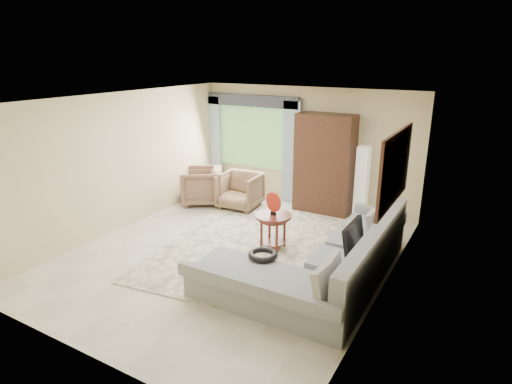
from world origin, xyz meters
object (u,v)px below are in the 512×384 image
Objects in this scene: tv_screen at (354,238)px; armchair_left at (202,186)px; potted_plant at (218,185)px; sectional_sofa at (329,268)px; floor_lamp at (362,182)px; coffee_table at (273,231)px; armoire at (325,164)px; armchair_right at (240,191)px.

tv_screen is 0.83× the size of armchair_left.
potted_plant is at bearing 148.97° from tv_screen.
sectional_sofa is at bearing -35.10° from potted_plant.
floor_lamp is (3.37, 0.94, 0.34)m from armchair_left.
coffee_table is 0.30× the size of armoire.
floor_lamp reaches higher than armchair_right.
armoire reaches higher than armchair_right.
tv_screen is 3.74m from armchair_right.
armoire is at bearing 18.35° from armchair_right.
armchair_left is at bearing 152.23° from coffee_table.
armchair_right is at bearing 142.94° from sectional_sofa.
armchair_right is at bearing 137.11° from coffee_table.
armchair_right is at bearing -162.72° from floor_lamp.
armchair_left is at bearing 152.06° from sectional_sofa.
coffee_table is 2.20m from armchair_right.
floor_lamp is (2.47, 0.77, 0.36)m from armchair_right.
floor_lamp is (-0.70, 2.73, 0.03)m from tv_screen.
armchair_left is (-3.81, 2.02, 0.12)m from sectional_sofa.
tv_screen is 0.35× the size of armoire.
floor_lamp is (3.42, 0.25, 0.51)m from potted_plant.
armchair_left is (-2.52, 1.33, 0.08)m from coffee_table.
armoire is at bearing 113.06° from sectional_sofa.
armchair_right is 2.61m from floor_lamp.
tv_screen is at bearing -31.03° from potted_plant.
tv_screen is (0.27, 0.23, 0.44)m from sectional_sofa.
floor_lamp reaches higher than sectional_sofa.
floor_lamp is at bearing 98.33° from sectional_sofa.
armoire is (-1.23, 2.90, 0.77)m from sectional_sofa.
sectional_sofa is at bearing -139.20° from tv_screen.
armchair_left is (-4.07, 1.79, -0.31)m from tv_screen.
tv_screen is 3.08m from armoire.
armoire reaches higher than coffee_table.
armoire is at bearing 4.07° from potted_plant.
sectional_sofa is 4.02× the size of armchair_right.
potted_plant is (-0.05, 0.69, -0.17)m from armchair_left.
potted_plant is at bearing 144.90° from sectional_sofa.
potted_plant is at bearing 146.80° from armchair_right.
armoire is 0.86m from floor_lamp.
floor_lamp is (0.80, 0.06, -0.30)m from armoire.
potted_plant is 0.23× the size of armoire.
armchair_left is 2.79m from armoire.
coffee_table is 1.33× the size of potted_plant.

